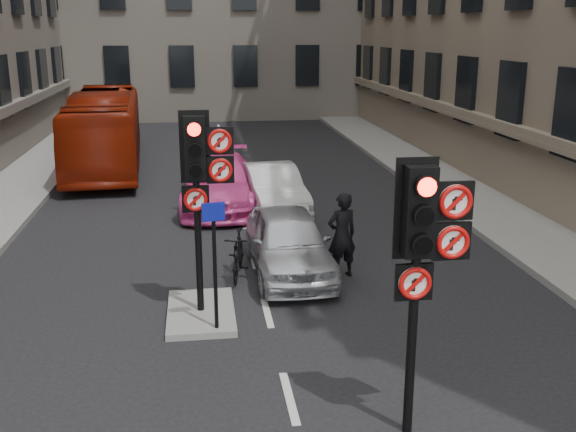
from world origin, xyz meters
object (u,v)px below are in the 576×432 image
object	(u,v)px
signal_near	(424,241)
motorcyclist	(342,235)
car_silver	(289,242)
bus_red	(105,130)
motorcycle	(238,255)
info_sign	(214,248)
signal_far	(201,169)
car_white	(272,189)
car_pink	(219,182)

from	to	relation	value
signal_near	motorcyclist	world-z (taller)	signal_near
car_silver	motorcyclist	size ratio (longest dim) A/B	2.20
signal_near	bus_red	xyz separation A→B (m)	(-5.99, 17.95, -1.19)
motorcycle	info_sign	size ratio (longest dim) A/B	0.73
signal_far	bus_red	xyz separation A→B (m)	(-3.39, 13.95, -1.31)
car_white	motorcyclist	size ratio (longest dim) A/B	2.20
car_white	info_sign	world-z (taller)	info_sign
signal_near	info_sign	size ratio (longest dim) A/B	1.62
car_white	motorcycle	world-z (taller)	car_white
signal_near	motorcycle	world-z (taller)	signal_near
signal_far	car_pink	distance (m)	7.98
car_pink	motorcyclist	world-z (taller)	motorcyclist
motorcyclist	info_sign	world-z (taller)	info_sign
car_white	motorcycle	size ratio (longest dim) A/B	2.47
car_white	motorcycle	xyz separation A→B (m)	(-1.30, -5.05, -0.17)
motorcyclist	car_pink	bearing A→B (deg)	-85.55
car_pink	motorcycle	distance (m)	5.82
info_sign	motorcycle	bearing A→B (deg)	67.99
car_silver	motorcyclist	world-z (taller)	motorcyclist
motorcycle	bus_red	bearing A→B (deg)	118.56
signal_far	bus_red	size ratio (longest dim) A/B	0.36
signal_near	signal_far	world-z (taller)	signal_far
motorcycle	motorcyclist	distance (m)	2.19
signal_near	bus_red	distance (m)	18.96
signal_near	car_silver	xyz separation A→B (m)	(-0.81, 6.01, -1.90)
signal_far	car_silver	xyz separation A→B (m)	(1.79, 2.01, -2.02)
car_silver	motorcycle	size ratio (longest dim) A/B	2.47
car_silver	car_pink	distance (m)	5.84
info_sign	motorcyclist	bearing A→B (deg)	31.61
signal_near	motorcycle	size ratio (longest dim) A/B	2.22
signal_far	car_white	world-z (taller)	signal_far
car_silver	bus_red	xyz separation A→B (m)	(-5.18, 11.95, 0.72)
car_silver	info_sign	distance (m)	3.36
car_silver	info_sign	bearing A→B (deg)	-120.88
signal_far	car_pink	world-z (taller)	signal_far
signal_far	signal_near	bearing A→B (deg)	-56.98
motorcycle	car_silver	bearing A→B (deg)	15.40
car_silver	car_pink	bearing A→B (deg)	101.32
signal_near	info_sign	distance (m)	4.14
car_silver	bus_red	bearing A→B (deg)	112.40
car_pink	bus_red	bearing A→B (deg)	125.73
car_silver	signal_near	bearing A→B (deg)	-83.36
car_silver	info_sign	xyz separation A→B (m)	(-1.62, -2.82, 0.87)
car_pink	motorcyclist	xyz separation A→B (m)	(2.31, -6.08, 0.18)
signal_far	motorcyclist	bearing A→B (deg)	29.72
car_pink	info_sign	distance (m)	8.57
signal_near	motorcyclist	xyz separation A→B (m)	(0.25, 5.63, -1.68)
motorcycle	car_white	bearing A→B (deg)	85.36
signal_near	car_pink	xyz separation A→B (m)	(-2.06, 11.71, -1.86)
bus_red	info_sign	world-z (taller)	bus_red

